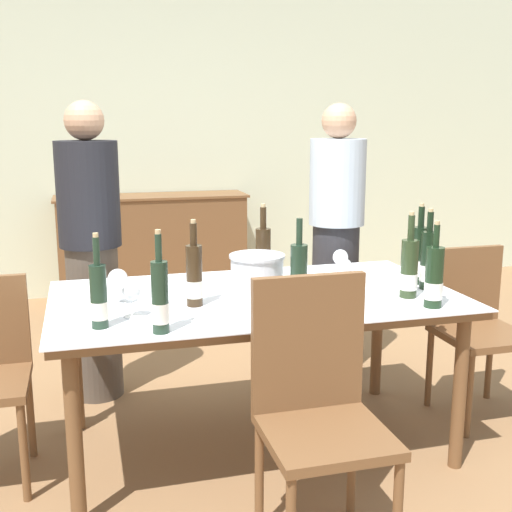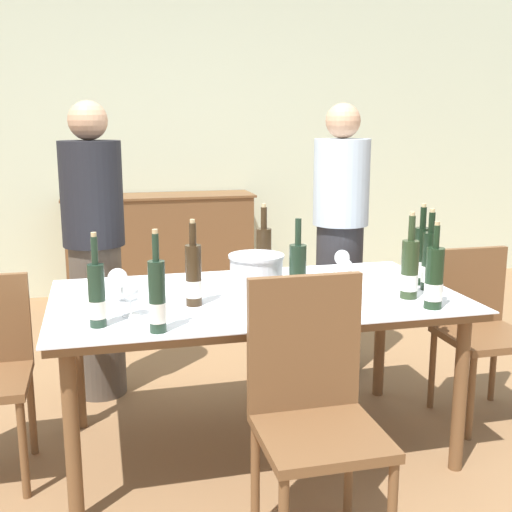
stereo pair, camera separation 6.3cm
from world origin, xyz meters
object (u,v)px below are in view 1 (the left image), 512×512
Objects in this scene: wine_bottle_6 at (419,256)px; wine_bottle_7 at (194,276)px; wine_glass_4 at (131,292)px; chair_near_front at (317,398)px; chair_right_end at (475,319)px; wine_bottle_2 at (160,298)px; person_host at (91,253)px; wine_glass_2 at (344,267)px; ice_bucket at (257,278)px; wine_bottle_1 at (409,269)px; person_guest_left at (336,241)px; wine_bottle_3 at (99,297)px; wine_glass_3 at (330,279)px; wine_glass_0 at (340,258)px; wine_bottle_0 at (428,261)px; sideboard_cabinet at (153,247)px; wine_bottle_8 at (434,279)px; wine_glass_1 at (118,280)px; wine_bottle_5 at (263,259)px; wine_bottle_4 at (299,279)px.

wine_bottle_6 is 1.05× the size of wine_bottle_7.
chair_near_front is (0.59, -0.54, -0.29)m from wine_glass_4.
chair_near_front is at bearing -145.51° from chair_right_end.
person_host is at bearing 100.40° from wine_bottle_2.
wine_glass_2 is (0.73, 0.12, -0.03)m from wine_bottle_7.
ice_bucket is at bearing -161.45° from wine_glass_2.
person_guest_left is (0.08, 1.04, -0.06)m from wine_bottle_1.
wine_bottle_2 reaches higher than wine_bottle_7.
wine_bottle_3 is 0.99× the size of wine_bottle_7.
wine_glass_0 is at bearing 61.25° from wine_glass_3.
wine_bottle_2 reaches higher than wine_glass_4.
person_host is (-1.91, 0.73, 0.31)m from chair_right_end.
wine_bottle_0 is at bearing -31.19° from person_host.
wine_bottle_0 reaches higher than wine_bottle_3.
wine_bottle_3 is 1.27m from wine_glass_0.
sideboard_cabinet is 0.99× the size of person_host.
wine_bottle_2 reaches higher than chair_near_front.
wine_bottle_7 is 2.67× the size of wine_glass_2.
wine_bottle_1 is 1.34m from wine_bottle_3.
wine_glass_0 is at bearing 72.89° from wine_glass_2.
wine_bottle_8 is at bearing -92.50° from person_guest_left.
chair_near_front is (-0.78, -0.63, -0.32)m from wine_bottle_0.
person_guest_left reaches higher than sideboard_cabinet.
chair_near_front is at bearing -114.22° from person_guest_left.
wine_bottle_1 reaches higher than ice_bucket.
wine_bottle_6 reaches higher than sideboard_cabinet.
wine_glass_3 is (-0.36, 0.03, -0.03)m from wine_bottle_1.
wine_glass_1 is at bearing 167.59° from wine_glass_3.
wine_bottle_5 is 0.91m from chair_near_front.
wine_bottle_8 is (1.37, -0.09, 0.00)m from wine_bottle_3.
person_host is (-0.10, 0.80, -0.04)m from wine_glass_1.
sideboard_cabinet is at bearing 105.34° from wine_bottle_1.
wine_glass_3 is 1.10m from person_guest_left.
wine_bottle_5 is at bearing 31.11° from wine_bottle_7.
wine_glass_1 is (-0.68, -0.11, -0.03)m from wine_bottle_5.
sideboard_cabinet is at bearing 104.17° from wine_glass_0.
wine_bottle_2 is at bearing -166.00° from wine_bottle_4.
wine_glass_4 is (-0.64, -0.31, -0.03)m from wine_bottle_5.
wine_bottle_0 is 1.42m from wine_glass_1.
wine_glass_1 is 0.91m from wine_glass_3.
wine_glass_1 is (-1.25, 0.23, -0.02)m from wine_bottle_1.
wine_bottle_1 is 1.27m from wine_glass_1.
ice_bucket is at bearing -171.11° from wine_bottle_6.
wine_bottle_5 reaches higher than wine_glass_3.
wine_glass_1 is 0.16× the size of chair_near_front.
wine_glass_1 is at bearing 160.33° from wine_bottle_7.
wine_glass_1 is 1.56m from person_guest_left.
wine_bottle_2 is at bearing -148.32° from wine_glass_0.
wine_bottle_5 reaches higher than wine_glass_1.
wine_bottle_8 is (1.15, 0.03, -0.01)m from wine_bottle_2.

